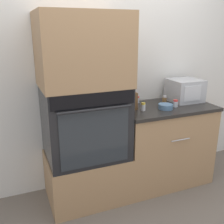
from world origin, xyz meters
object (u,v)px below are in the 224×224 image
object	(u,v)px
wall_oven	(85,122)
microwave	(185,90)
condiment_jar_far	(164,100)
condiment_jar_back	(143,107)
condiment_jar_near	(175,103)
bowl	(166,106)
condiment_jar_mid	(137,100)
knife_block	(130,100)

from	to	relation	value
wall_oven	microwave	size ratio (longest dim) A/B	2.19
condiment_jar_far	condiment_jar_back	size ratio (longest dim) A/B	0.97
condiment_jar_far	condiment_jar_back	bearing A→B (deg)	-155.09
microwave	condiment_jar_near	distance (m)	0.31
bowl	condiment_jar_mid	bearing A→B (deg)	116.61
condiment_jar_near	condiment_jar_mid	world-z (taller)	condiment_jar_near
condiment_jar_near	condiment_jar_back	distance (m)	0.39
condiment_jar_near	wall_oven	bearing A→B (deg)	175.62
condiment_jar_mid	condiment_jar_back	size ratio (longest dim) A/B	0.88
wall_oven	bowl	world-z (taller)	wall_oven
wall_oven	bowl	distance (m)	0.85
bowl	condiment_jar_mid	xyz separation A→B (m)	(-0.16, 0.33, 0.01)
condiment_jar_back	microwave	bearing A→B (deg)	14.64
wall_oven	condiment_jar_back	world-z (taller)	wall_oven
microwave	condiment_jar_far	world-z (taller)	microwave
wall_oven	condiment_jar_near	xyz separation A→B (m)	(0.98, -0.08, 0.10)
wall_oven	condiment_jar_mid	distance (m)	0.72
microwave	knife_block	distance (m)	0.72
wall_oven	condiment_jar_near	bearing A→B (deg)	-4.38
wall_oven	condiment_jar_far	size ratio (longest dim) A/B	9.52
knife_block	condiment_jar_near	world-z (taller)	knife_block
condiment_jar_mid	condiment_jar_far	bearing A→B (deg)	-24.11
condiment_jar_back	wall_oven	bearing A→B (deg)	173.51
microwave	condiment_jar_far	xyz separation A→B (m)	(-0.26, 0.01, -0.09)
condiment_jar_near	condiment_jar_far	size ratio (longest dim) A/B	0.94
bowl	condiment_jar_near	world-z (taller)	condiment_jar_near
wall_oven	condiment_jar_far	distance (m)	0.97
wall_oven	condiment_jar_far	xyz separation A→B (m)	(0.96, 0.10, 0.11)
wall_oven	knife_block	size ratio (longest dim) A/B	3.49
bowl	condiment_jar_far	world-z (taller)	condiment_jar_far
knife_block	condiment_jar_near	distance (m)	0.50
microwave	condiment_jar_near	world-z (taller)	microwave
knife_block	condiment_jar_back	xyz separation A→B (m)	(0.09, -0.11, -0.05)
condiment_jar_far	wall_oven	bearing A→B (deg)	-173.99
condiment_jar_mid	condiment_jar_back	world-z (taller)	condiment_jar_back
bowl	condiment_jar_back	world-z (taller)	condiment_jar_back
knife_block	condiment_jar_far	world-z (taller)	knife_block
condiment_jar_mid	condiment_jar_back	distance (m)	0.31
microwave	bowl	size ratio (longest dim) A/B	2.31
wall_oven	microwave	bearing A→B (deg)	4.49
microwave	condiment_jar_mid	world-z (taller)	microwave
microwave	knife_block	xyz separation A→B (m)	(-0.72, -0.05, -0.04)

